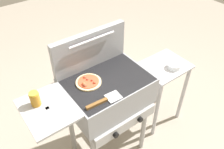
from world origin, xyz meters
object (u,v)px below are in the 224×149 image
topping_bowl_near (174,66)px  prep_table (162,82)px  pizza_pepperoni (88,82)px  spatula (104,101)px  sauce_jar (35,99)px  grill (106,94)px

topping_bowl_near → prep_table: bearing=115.7°
pizza_pepperoni → spatula: (-0.02, -0.22, -0.00)m
sauce_jar → topping_bowl_near: bearing=-7.0°
prep_table → grill: bearing=-179.6°
pizza_pepperoni → sauce_jar: 0.39m
pizza_pepperoni → sauce_jar: (-0.39, 0.03, 0.04)m
prep_table → topping_bowl_near: 0.24m
topping_bowl_near → grill: bearing=174.1°
sauce_jar → topping_bowl_near: size_ratio=0.90×
topping_bowl_near → sauce_jar: bearing=173.0°
spatula → topping_bowl_near: 0.87m
spatula → prep_table: spatula is taller
spatula → topping_bowl_near: bearing=6.5°
spatula → prep_table: (0.81, 0.17, -0.39)m
pizza_pepperoni → spatula: size_ratio=0.72×
pizza_pepperoni → topping_bowl_near: size_ratio=1.59×
spatula → prep_table: bearing=12.2°
pizza_pepperoni → sauce_jar: size_ratio=1.76×
pizza_pepperoni → topping_bowl_near: bearing=-8.4°
sauce_jar → prep_table: 1.26m
prep_table → topping_bowl_near: topping_bowl_near is taller
prep_table → sauce_jar: bearing=176.5°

